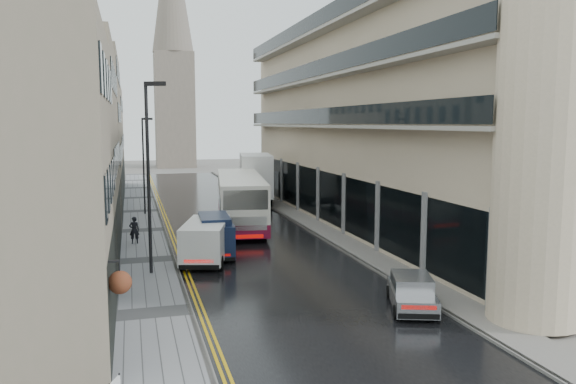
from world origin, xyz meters
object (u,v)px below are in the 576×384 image
white_lorry (243,182)px  navy_van (200,240)px  tree_far (45,134)px  lamp_post_far (144,166)px  cream_bus (222,209)px  lamp_post_near (148,180)px  pedestrian (134,230)px  white_van (182,248)px  silver_hatchback (397,301)px

white_lorry → navy_van: (-5.59, -17.42, -1.07)m
tree_far → lamp_post_far: size_ratio=1.72×
cream_bus → lamp_post_near: 9.67m
cream_bus → navy_van: size_ratio=2.84×
pedestrian → lamp_post_near: size_ratio=0.18×
tree_far → lamp_post_far: 7.20m
cream_bus → navy_van: (-2.10, -6.33, -0.59)m
white_van → lamp_post_far: (-1.27, 17.26, 2.67)m
tree_far → navy_van: tree_far is taller
cream_bus → white_lorry: 11.64m
lamp_post_near → lamp_post_far: (0.19, 17.74, -0.71)m
white_van → navy_van: bearing=65.7°
silver_hatchback → white_van: (-6.83, 8.93, 0.40)m
pedestrian → navy_van: bearing=119.5°
cream_bus → lamp_post_far: (-4.41, 9.69, 2.01)m
silver_hatchback → lamp_post_near: bearing=154.4°
tree_far → navy_van: (8.95, -14.70, -5.08)m
white_lorry → lamp_post_far: bearing=-160.9°
tree_far → white_van: 18.52m
silver_hatchback → navy_van: 11.71m
lamp_post_near → lamp_post_far: bearing=113.3°
lamp_post_far → silver_hatchback: bearing=-76.3°
pedestrian → tree_far: bearing=-61.7°
navy_van → lamp_post_near: size_ratio=0.51×
cream_bus → pedestrian: size_ratio=8.04×
cream_bus → tree_far: bearing=150.8°
white_lorry → lamp_post_near: bearing=-103.8°
cream_bus → lamp_post_near: lamp_post_near is taller
white_van → lamp_post_near: bearing=-145.8°
tree_far → lamp_post_near: (6.44, -16.42, -1.76)m
cream_bus → white_van: 8.22m
pedestrian → silver_hatchback: bearing=117.8°
silver_hatchback → tree_far: bearing=140.6°
white_lorry → navy_van: size_ratio=1.89×
white_lorry → lamp_post_near: size_ratio=0.96×
white_lorry → lamp_post_far: lamp_post_far is taller
white_van → pedestrian: (-2.14, 6.32, -0.17)m
white_lorry → navy_van: 18.32m
cream_bus → silver_hatchback: 16.94m
white_lorry → lamp_post_near: 20.90m
navy_van → lamp_post_near: bearing=-142.2°
navy_van → lamp_post_far: 16.39m
tree_far → silver_hatchback: tree_far is taller
lamp_post_near → tree_far: bearing=135.3°
white_van → silver_hatchback: bearing=-36.7°
silver_hatchback → pedestrian: (-8.97, 15.26, 0.23)m
cream_bus → silver_hatchback: bearing=-69.4°
navy_van → tree_far: bearing=124.6°
silver_hatchback → lamp_post_near: lamp_post_near is taller
cream_bus → white_van: bearing=-104.6°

